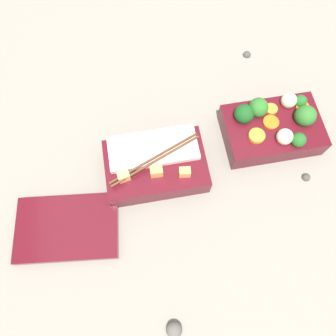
% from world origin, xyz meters
% --- Properties ---
extents(ground_plane, '(3.00, 3.00, 0.00)m').
position_xyz_m(ground_plane, '(0.00, 0.00, 0.00)').
color(ground_plane, gray).
extents(bento_tray_vegetable, '(0.20, 0.13, 0.08)m').
position_xyz_m(bento_tray_vegetable, '(-0.14, -0.03, 0.03)').
color(bento_tray_vegetable, '#510F19').
rests_on(bento_tray_vegetable, ground_plane).
extents(bento_tray_rice, '(0.20, 0.13, 0.07)m').
position_xyz_m(bento_tray_rice, '(0.12, 0.01, 0.03)').
color(bento_tray_rice, '#510F19').
rests_on(bento_tray_rice, ground_plane).
extents(bento_lid, '(0.21, 0.15, 0.02)m').
position_xyz_m(bento_lid, '(0.31, 0.10, 0.01)').
color(bento_lid, '#510F19').
rests_on(bento_lid, ground_plane).
extents(pebble_0, '(0.02, 0.02, 0.02)m').
position_xyz_m(pebble_0, '(-0.19, 0.08, 0.00)').
color(pebble_0, '#474442').
rests_on(pebble_0, ground_plane).
extents(pebble_1, '(0.03, 0.03, 0.03)m').
position_xyz_m(pebble_1, '(0.13, 0.31, 0.01)').
color(pebble_1, '#595651').
rests_on(pebble_1, ground_plane).
extents(pebble_3, '(0.02, 0.02, 0.02)m').
position_xyz_m(pebble_3, '(-0.15, -0.25, 0.00)').
color(pebble_3, '#474442').
rests_on(pebble_3, ground_plane).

